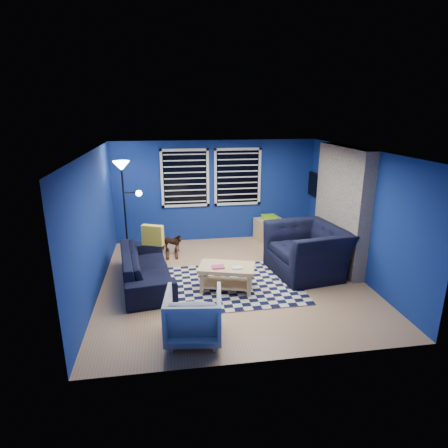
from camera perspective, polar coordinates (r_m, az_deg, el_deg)
The scene contains 18 objects.
floor at distance 7.41m, azimuth 1.35°, elevation -8.52°, with size 5.00×5.00×0.00m, color tan.
ceiling at distance 6.72m, azimuth 1.50°, elevation 11.08°, with size 5.00×5.00×0.00m, color white.
wall_back at distance 9.36m, azimuth -1.30°, elevation 5.03°, with size 5.00×5.00×0.00m, color navy.
wall_left at distance 6.98m, azimuth -19.21°, elevation -0.13°, with size 5.00×5.00×0.00m, color navy.
wall_right at distance 7.79m, azimuth 19.83°, elevation 1.54°, with size 5.00×5.00×0.00m, color navy.
fireplace at distance 8.17m, azimuth 17.29°, elevation 2.08°, with size 0.65×2.00×2.50m.
window_left at distance 9.19m, azimuth -5.95°, elevation 6.94°, with size 1.17×0.06×1.42m.
window_right at distance 9.34m, azimuth 2.09°, elevation 7.18°, with size 1.17×0.06×1.42m.
tv at distance 9.49m, azimuth 13.99°, elevation 5.62°, with size 0.07×1.00×0.58m.
rug at distance 7.22m, azimuth 1.38°, elevation -9.19°, with size 2.50×2.00×0.02m, color black.
sofa at distance 7.33m, azimuth -11.83°, elevation -6.42°, with size 0.87×2.22×0.65m, color black.
armchair_big at distance 7.73m, azimuth 12.54°, elevation -3.93°, with size 1.30×1.49×0.97m, color black.
armchair_bent at distance 5.54m, azimuth -4.67°, elevation -13.72°, with size 0.79×0.81×0.74m, color gray.
rocking_horse at distance 8.61m, azimuth -8.00°, elevation -2.92°, with size 0.51×0.23×0.43m, color #4D3218.
coffee_table at distance 6.88m, azimuth 0.41°, elevation -7.43°, with size 1.13×0.84×0.50m.
cabinet at distance 9.63m, azimuth 6.78°, elevation -0.69°, with size 0.73×0.56×0.64m.
floor_lamp at distance 8.51m, azimuth -15.07°, elevation 6.65°, with size 0.58×0.36×2.13m.
throw_pillow at distance 7.44m, azimuth -10.81°, elevation -1.69°, with size 0.42×0.13×0.40m, color yellow.
Camera 1 is at (-1.19, -6.58, 3.20)m, focal length 30.00 mm.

